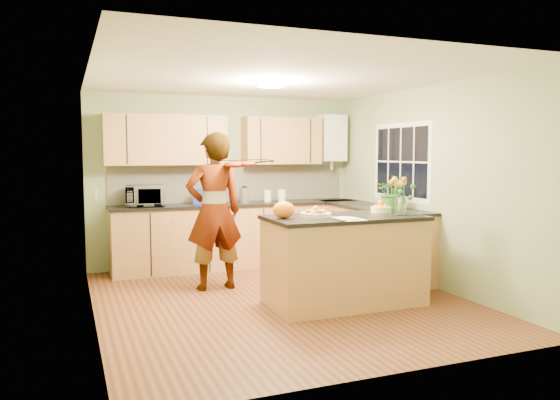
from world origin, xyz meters
name	(u,v)px	position (x,y,z in m)	size (l,w,h in m)	color
floor	(280,300)	(0.00, 0.00, 0.00)	(4.50, 4.50, 0.00)	#502B17
ceiling	(280,77)	(0.00, 0.00, 2.50)	(4.00, 4.50, 0.02)	white
wall_back	(225,181)	(0.00, 2.25, 1.25)	(4.00, 0.02, 2.50)	gray
wall_front	(392,211)	(0.00, -2.25, 1.25)	(4.00, 0.02, 2.50)	gray
wall_left	(91,196)	(-2.00, 0.00, 1.25)	(0.02, 4.50, 2.50)	gray
wall_right	(428,187)	(2.00, 0.00, 1.25)	(0.02, 4.50, 2.50)	gray
back_counter	(238,235)	(0.10, 1.95, 0.47)	(3.64, 0.62, 0.94)	#A87643
right_counter	(371,239)	(1.70, 0.85, 0.47)	(0.62, 2.24, 0.94)	#A87643
splashback	(232,184)	(0.10, 2.23, 1.20)	(3.60, 0.02, 0.52)	beige
upper_cabinets	(216,140)	(-0.18, 2.08, 1.85)	(3.20, 0.34, 0.70)	#A87643
boiler	(332,138)	(1.70, 2.09, 1.90)	(0.40, 0.30, 0.86)	white
window_right	(401,162)	(1.99, 0.60, 1.55)	(0.01, 1.30, 1.05)	white
light_switch	(96,195)	(-1.99, -0.60, 1.30)	(0.02, 0.09, 0.09)	white
ceiling_lamp	(270,84)	(0.00, 0.30, 2.46)	(0.30, 0.30, 0.07)	#FFEABF
peninsula_island	(344,260)	(0.60, -0.41, 0.49)	(1.72, 0.88, 0.98)	#A87643
fruit_dish	(316,213)	(0.25, -0.41, 1.03)	(0.33, 0.33, 0.11)	#F6ECC4
orange_bowl	(381,208)	(1.15, -0.26, 1.04)	(0.23, 0.23, 0.13)	#F6ECC4
flower_vase	(401,187)	(1.20, -0.59, 1.30)	(0.26, 0.26, 0.48)	silver
orange_bag	(284,210)	(-0.10, -0.36, 1.07)	(0.24, 0.20, 0.18)	orange
papers	(350,219)	(0.50, -0.71, 0.99)	(0.24, 0.33, 0.01)	white
violinist	(214,211)	(-0.56, 0.78, 0.96)	(0.70, 0.46, 1.92)	#EBB590
violin	(235,164)	(-0.36, 0.56, 1.53)	(0.62, 0.25, 0.12)	#540C05
microwave	(145,196)	(-1.22, 1.93, 1.08)	(0.51, 0.35, 0.29)	white
blue_box	(204,197)	(-0.41, 1.91, 1.05)	(0.27, 0.20, 0.22)	#213199
kettle	(244,195)	(0.20, 1.94, 1.06)	(0.16, 0.16, 0.29)	#BBBBC0
jar_cream	(267,196)	(0.58, 1.98, 1.03)	(0.11, 0.11, 0.18)	#F6ECC4
jar_white	(282,196)	(0.78, 1.91, 1.03)	(0.12, 0.12, 0.18)	white
potted_plant	(392,192)	(1.70, 0.36, 1.16)	(0.40, 0.35, 0.45)	#337A28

